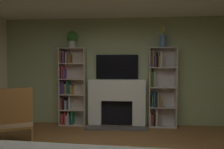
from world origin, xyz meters
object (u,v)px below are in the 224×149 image
Objects in this scene: bookshelf_right at (159,88)px; potted_plant at (72,38)px; armchair at (13,118)px; fireplace at (117,101)px; vase_with_flowers at (163,41)px; tv at (117,67)px; bookshelf_left at (70,89)px.

bookshelf_right is 2.46m from potted_plant.
potted_plant is at bearing 65.69° from armchair.
vase_with_flowers is (1.11, -0.03, 1.48)m from fireplace.
potted_plant is (-1.11, -0.12, 0.71)m from tv.
tv reaches higher than fireplace.
fireplace is at bearing 40.65° from armchair.
bookshelf_right is at bearing 28.89° from armchair.
vase_with_flowers reaches higher than bookshelf_right.
vase_with_flowers is (2.29, -0.04, 1.19)m from bookshelf_left.
potted_plant is at bearing -173.81° from tv.
vase_with_flowers reaches higher than bookshelf_left.
potted_plant is 0.38× the size of armchair.
fireplace is 1.36× the size of armchair.
vase_with_flowers is at bearing -31.26° from bookshelf_right.
armchair is (-2.82, -1.56, -0.42)m from bookshelf_right.
bookshelf_left is 1.00× the size of bookshelf_right.
potted_plant is 2.33m from armchair.
armchair is at bearing -114.31° from potted_plant.
vase_with_flowers is 0.45× the size of armchair.
vase_with_flowers is (1.11, -0.12, 0.63)m from tv.
fireplace is 3.57× the size of potted_plant.
potted_plant is at bearing -178.80° from bookshelf_right.
potted_plant is at bearing 179.97° from vase_with_flowers.
armchair is (-1.79, -1.54, -0.08)m from fireplace.
bookshelf_left is at bearing -179.94° from bookshelf_right.
tv is at bearing 42.36° from armchair.
bookshelf_left is at bearing 178.91° from vase_with_flowers.
fireplace is 0.78× the size of bookshelf_right.
fireplace reaches higher than armchair.
tv is 0.55× the size of bookshelf_left.
potted_plant reaches higher than fireplace.
vase_with_flowers is 3.62m from armchair.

